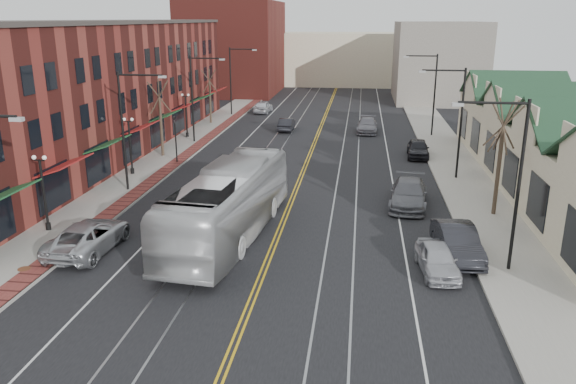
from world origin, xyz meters
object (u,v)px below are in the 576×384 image
(transit_bus, at_px, (229,203))
(parked_car_b, at_px, (457,242))
(parked_car_a, at_px, (437,259))
(parked_car_d, at_px, (418,148))
(parked_suv, at_px, (89,236))
(parked_car_c, at_px, (408,194))

(transit_bus, relative_size, parked_car_b, 2.79)
(parked_car_a, relative_size, parked_car_d, 0.91)
(parked_suv, xyz_separation_m, parked_car_d, (18.60, 22.99, -0.03))
(parked_car_b, xyz_separation_m, parked_car_d, (0.00, 21.41, -0.06))
(parked_car_b, bearing_deg, transit_bus, 169.10)
(parked_car_c, bearing_deg, parked_suv, -144.55)
(parked_car_d, bearing_deg, transit_bus, -117.73)
(parked_car_b, relative_size, parked_car_c, 0.89)
(parked_suv, distance_m, parked_car_d, 29.57)
(parked_suv, bearing_deg, parked_car_c, -148.53)
(parked_car_b, bearing_deg, parked_car_d, 84.87)
(parked_car_c, height_order, parked_car_d, parked_car_c)
(parked_car_c, bearing_deg, transit_bus, -140.43)
(parked_suv, xyz_separation_m, parked_car_a, (17.41, -0.39, -0.10))
(parked_car_a, bearing_deg, transit_bus, 157.92)
(parked_car_a, height_order, parked_car_d, parked_car_d)
(parked_suv, distance_m, parked_car_c, 19.28)
(parked_car_b, bearing_deg, parked_car_a, -126.23)
(transit_bus, distance_m, parked_car_d, 23.47)
(parked_car_a, distance_m, parked_car_d, 23.41)
(parked_car_b, distance_m, parked_car_d, 21.41)
(parked_car_b, distance_m, parked_car_c, 8.07)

